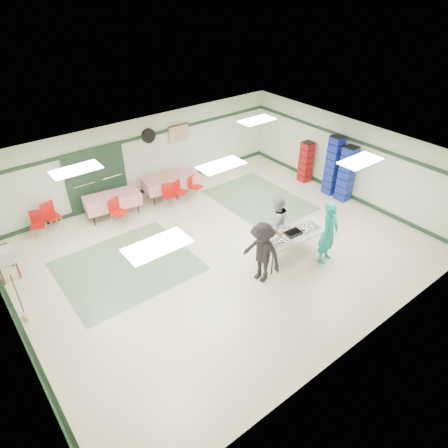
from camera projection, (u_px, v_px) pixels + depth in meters
floor at (222, 250)px, 11.56m from camera, size 11.00×11.00×0.00m
ceiling at (221, 164)px, 10.07m from camera, size 11.00×11.00×0.00m
wall_back at (142, 157)px, 13.78m from camera, size 11.00×0.00×11.00m
wall_front at (361, 304)px, 7.85m from camera, size 11.00×0.00×11.00m
wall_left at (4, 298)px, 8.00m from camera, size 0.00×9.00×9.00m
wall_right at (349, 159)px, 13.64m from camera, size 0.00×9.00×9.00m
trim_back at (140, 138)px, 13.38m from camera, size 11.00×0.06×0.10m
baseboard_back at (147, 190)px, 14.47m from camera, size 11.00×0.06×0.12m
baseboard_left at (24, 340)px, 8.72m from camera, size 0.06×9.00×0.12m
trim_right at (352, 139)px, 13.23m from camera, size 0.06×9.00×0.10m
baseboard_right at (342, 192)px, 14.33m from camera, size 0.06×9.00×0.12m
green_patch_a at (127, 266)px, 10.93m from camera, size 3.50×3.00×0.01m
green_patch_b at (259, 200)px, 13.98m from camera, size 2.50×3.50×0.01m
double_door_left at (83, 183)px, 12.78m from camera, size 0.90×0.06×2.10m
double_door_right at (110, 175)px, 13.27m from camera, size 0.90×0.06×2.10m
door_frame at (97, 179)px, 13.01m from camera, size 2.00×0.03×2.15m
wall_fan at (149, 136)px, 13.51m from camera, size 0.50×0.10×0.50m
scroll_banner at (179, 134)px, 14.23m from camera, size 0.80×0.02×0.60m
serving_table at (291, 235)px, 10.91m from camera, size 2.12×0.99×0.76m
sheet_tray_right at (308, 228)px, 11.14m from camera, size 0.61×0.48×0.02m
sheet_tray_mid at (286, 233)px, 10.93m from camera, size 0.60×0.48×0.02m
sheet_tray_left at (282, 243)px, 10.53m from camera, size 0.65×0.52×0.02m
baking_pan at (293, 233)px, 10.86m from camera, size 0.50×0.34×0.08m
foam_box_stack at (270, 240)px, 10.47m from camera, size 0.26×0.24×0.23m
volunteer_teal at (329, 233)px, 10.68m from camera, size 0.74×0.56×1.82m
volunteer_grey at (276, 222)px, 11.24m from camera, size 0.84×0.67×1.68m
volunteer_dark at (262, 253)px, 10.03m from camera, size 0.82×1.21×1.72m
dining_table_a at (171, 181)px, 13.95m from camera, size 2.02×1.10×0.77m
dining_table_b at (112, 200)px, 12.82m from camera, size 1.84×1.03×0.77m
chair_a at (179, 190)px, 13.58m from camera, size 0.49×0.49×0.81m
chair_b at (168, 193)px, 13.37m from camera, size 0.48×0.48×0.82m
chair_c at (194, 184)px, 13.90m from camera, size 0.47×0.47×0.80m
chair_d at (117, 209)px, 12.39m from camera, size 0.54×0.54×0.91m
chair_loose_a at (50, 213)px, 12.17m from camera, size 0.52×0.52×0.91m
chair_loose_b at (38, 221)px, 11.86m from camera, size 0.51×0.51×0.85m
crate_stack_blue_a at (347, 174)px, 13.49m from camera, size 0.45×0.45×1.95m
crate_stack_red at (306, 162)px, 14.79m from camera, size 0.42×0.42×1.54m
crate_stack_blue_b at (333, 166)px, 13.83m from camera, size 0.43×0.43×2.14m
printer_table at (2, 256)px, 10.29m from camera, size 0.54×0.80×0.74m
office_printer at (3, 256)px, 9.81m from camera, size 0.51×0.46×0.37m
broom at (18, 296)px, 8.98m from camera, size 0.04×0.22×1.34m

